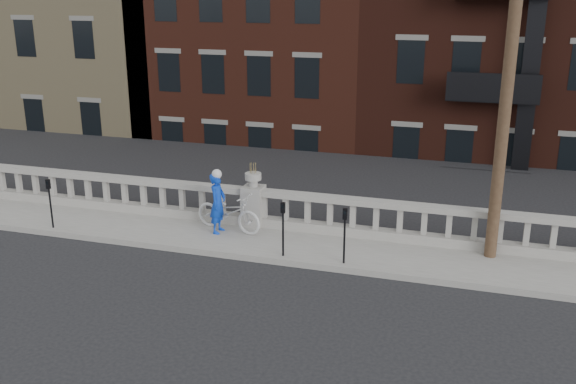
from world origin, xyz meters
name	(u,v)px	position (x,y,z in m)	size (l,w,h in m)	color
ground	(193,292)	(0.00, 0.00, 0.00)	(120.00, 120.00, 0.00)	black
sidewalk	(242,240)	(0.00, 3.00, 0.07)	(32.00, 2.20, 0.15)	gray
balustrade	(254,208)	(0.00, 3.95, 0.64)	(28.00, 0.34, 1.03)	gray
planter_pedestal	(254,201)	(0.00, 3.95, 0.83)	(0.55, 0.55, 1.76)	gray
lower_level	(386,61)	(0.56, 23.04, 2.63)	(80.00, 44.00, 20.80)	#605E59
utility_pole	(512,41)	(6.20, 3.60, 5.24)	(1.60, 0.28, 10.00)	#422D1E
parking_meter_a	(50,198)	(-5.13, 2.15, 1.00)	(0.10, 0.09, 1.36)	black
parking_meter_b	(283,223)	(1.40, 2.15, 1.00)	(0.10, 0.09, 1.36)	black
parking_meter_c	(345,230)	(2.90, 2.15, 1.00)	(0.10, 0.09, 1.36)	black
bicycle	(229,212)	(-0.50, 3.37, 0.67)	(0.69, 1.97, 1.04)	silver
cyclist	(218,203)	(-0.71, 3.16, 0.96)	(0.59, 0.39, 1.62)	#0D3AC4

